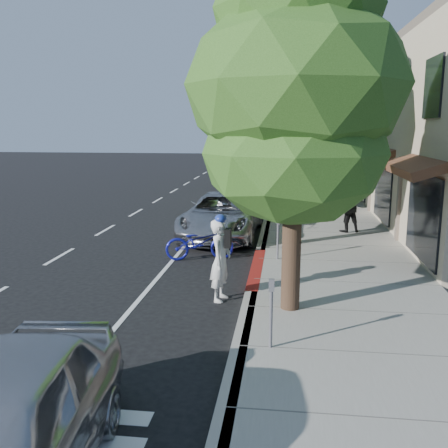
% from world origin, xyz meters
% --- Properties ---
extents(ground, '(120.00, 120.00, 0.00)m').
position_xyz_m(ground, '(0.00, 0.00, 0.00)').
color(ground, black).
rests_on(ground, ground).
extents(sidewalk, '(4.60, 56.00, 0.15)m').
position_xyz_m(sidewalk, '(2.30, 8.00, 0.07)').
color(sidewalk, gray).
rests_on(sidewalk, ground).
extents(curb, '(0.30, 56.00, 0.15)m').
position_xyz_m(curb, '(0.00, 8.00, 0.07)').
color(curb, '#9E998E').
rests_on(curb, ground).
extents(curb_red_segment, '(0.32, 4.00, 0.15)m').
position_xyz_m(curb_red_segment, '(0.00, 1.00, 0.07)').
color(curb_red_segment, maroon).
rests_on(curb_red_segment, ground).
extents(storefront_building, '(10.00, 36.00, 7.00)m').
position_xyz_m(storefront_building, '(9.60, 18.00, 3.50)').
color(storefront_building, '#B3A88A').
rests_on(storefront_building, ground).
extents(street_tree_0, '(4.44, 4.44, 7.51)m').
position_xyz_m(street_tree_0, '(0.90, -2.00, 4.67)').
color(street_tree_0, black).
rests_on(street_tree_0, ground).
extents(street_tree_1, '(4.86, 4.86, 7.92)m').
position_xyz_m(street_tree_1, '(0.90, 4.00, 4.89)').
color(street_tree_1, black).
rests_on(street_tree_1, ground).
extents(street_tree_2, '(4.07, 4.07, 6.76)m').
position_xyz_m(street_tree_2, '(0.90, 10.00, 4.18)').
color(street_tree_2, black).
rests_on(street_tree_2, ground).
extents(street_tree_3, '(5.56, 5.56, 8.58)m').
position_xyz_m(street_tree_3, '(0.90, 16.00, 5.23)').
color(street_tree_3, black).
rests_on(street_tree_3, ground).
extents(street_tree_4, '(4.89, 4.89, 7.84)m').
position_xyz_m(street_tree_4, '(0.90, 22.00, 4.82)').
color(street_tree_4, black).
rests_on(street_tree_4, ground).
extents(street_tree_5, '(5.01, 5.01, 7.36)m').
position_xyz_m(street_tree_5, '(0.90, 28.00, 4.43)').
color(street_tree_5, black).
rests_on(street_tree_5, ground).
extents(cyclist, '(0.57, 0.77, 1.92)m').
position_xyz_m(cyclist, '(-0.70, -1.28, 0.96)').
color(cyclist, silver).
rests_on(cyclist, ground).
extents(bicycle, '(2.18, 1.25, 1.08)m').
position_xyz_m(bicycle, '(-1.80, 2.18, 0.54)').
color(bicycle, '#14178F').
rests_on(bicycle, ground).
extents(silver_suv, '(2.78, 5.74, 1.57)m').
position_xyz_m(silver_suv, '(-1.54, 5.50, 0.79)').
color(silver_suv, '#A4A4A9').
rests_on(silver_suv, ground).
extents(dark_sedan, '(2.24, 5.10, 1.63)m').
position_xyz_m(dark_sedan, '(-0.59, 11.69, 0.81)').
color(dark_sedan, black).
rests_on(dark_sedan, ground).
extents(white_pickup, '(2.33, 5.44, 1.56)m').
position_xyz_m(white_pickup, '(-0.91, 15.61, 0.78)').
color(white_pickup, silver).
rests_on(white_pickup, ground).
extents(dark_suv_far, '(2.20, 4.53, 1.49)m').
position_xyz_m(dark_suv_far, '(-1.85, 21.50, 0.74)').
color(dark_suv_far, black).
rests_on(dark_suv_far, ground).
extents(pedestrian, '(1.08, 0.95, 1.88)m').
position_xyz_m(pedestrian, '(3.00, 6.18, 1.09)').
color(pedestrian, black).
rests_on(pedestrian, sidewalk).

